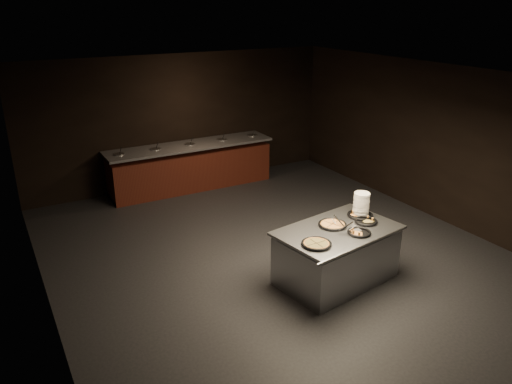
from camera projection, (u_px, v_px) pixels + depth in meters
room at (275, 171)px, 7.81m from camera, size 7.02×8.02×2.92m
salad_bar at (191, 169)px, 11.07m from camera, size 3.70×0.83×1.18m
serving_counter at (336, 256)px, 7.39m from camera, size 1.92×1.40×0.84m
plate_stack at (361, 204)px, 7.66m from camera, size 0.24×0.24×0.36m
pan_veggie_whole at (316, 244)px, 6.76m from camera, size 0.42×0.42×0.04m
pan_cheese_whole at (332, 224)px, 7.34m from camera, size 0.42×0.42×0.04m
pan_cheese_slices_a at (360, 215)px, 7.66m from camera, size 0.40×0.40×0.04m
pan_cheese_slices_b at (359, 232)px, 7.09m from camera, size 0.34×0.34×0.04m
pan_veggie_slices at (366, 221)px, 7.45m from camera, size 0.34×0.34×0.04m
server_left at (336, 221)px, 7.33m from camera, size 0.14×0.32×0.16m
server_right at (349, 227)px, 7.10m from camera, size 0.35×0.13×0.17m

